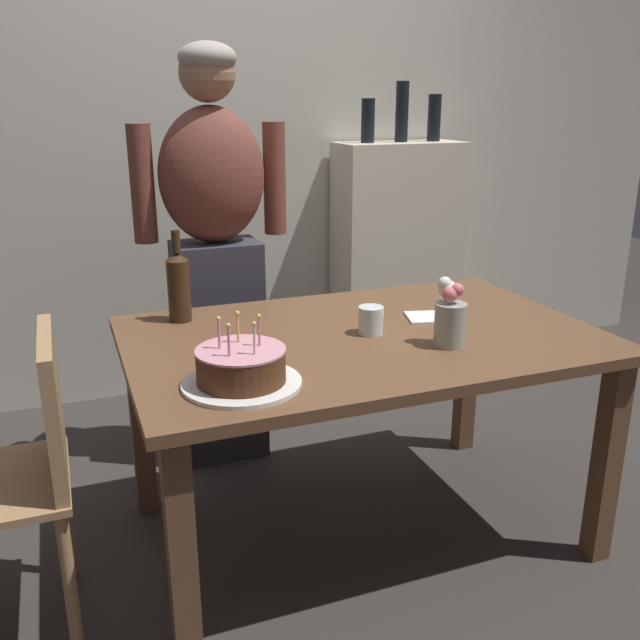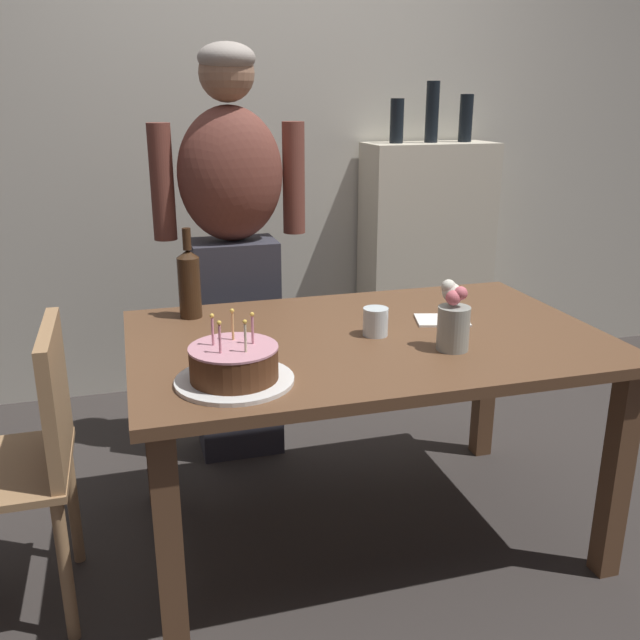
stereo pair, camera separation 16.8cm
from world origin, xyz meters
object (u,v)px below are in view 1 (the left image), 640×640
birthday_cake (241,369)px  dining_chair (21,463)px  napkin_stack (432,317)px  person_man_bearded (216,254)px  water_glass_near (371,320)px  flower_vase (450,316)px  wine_bottle (179,285)px

birthday_cake → dining_chair: birthday_cake is taller
napkin_stack → birthday_cake: bearing=-156.8°
person_man_bearded → water_glass_near: bearing=113.7°
birthday_cake → dining_chair: 0.67m
flower_vase → dining_chair: flower_vase is taller
water_glass_near → flower_vase: bearing=-46.1°
dining_chair → water_glass_near: bearing=93.0°
dining_chair → napkin_stack: bearing=95.4°
water_glass_near → person_man_bearded: bearing=113.7°
water_glass_near → dining_chair: size_ratio=0.10×
wine_bottle → napkin_stack: 0.87m
flower_vase → person_man_bearded: person_man_bearded is taller
wine_bottle → flower_vase: (0.72, -0.54, -0.03)m
water_glass_near → napkin_stack: (0.27, 0.07, -0.04)m
flower_vase → dining_chair: 1.29m
water_glass_near → person_man_bearded: 0.83m
person_man_bearded → dining_chair: (-0.74, -0.81, -0.36)m
dining_chair → flower_vase: bearing=84.1°
water_glass_near → flower_vase: flower_vase is taller
napkin_stack → flower_vase: 0.28m
wine_bottle → dining_chair: size_ratio=0.36×
person_man_bearded → napkin_stack: bearing=131.2°
water_glass_near → person_man_bearded: (-0.33, 0.75, 0.09)m
birthday_cake → water_glass_near: 0.56m
wine_bottle → birthday_cake: bearing=-85.2°
napkin_stack → wine_bottle: bearing=160.6°
birthday_cake → wine_bottle: 0.62m
wine_bottle → napkin_stack: size_ratio=1.78×
person_man_bearded → dining_chair: size_ratio=1.90×
water_glass_near → wine_bottle: 0.66m
water_glass_near → flower_vase: 0.26m
flower_vase → napkin_stack: bearing=70.3°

